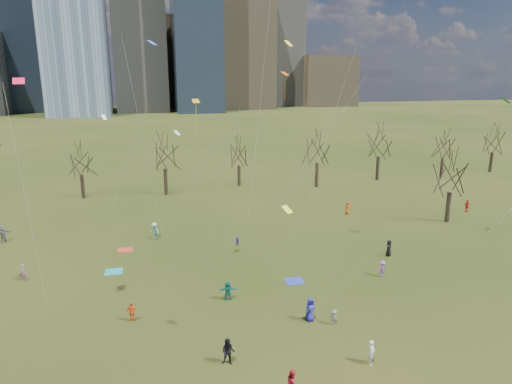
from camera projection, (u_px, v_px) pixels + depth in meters
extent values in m
plane|color=black|center=(296.00, 323.00, 33.64)|extent=(500.00, 500.00, 0.00)
cube|color=slate|center=(137.00, 8.00, 212.15)|extent=(24.00, 24.00, 95.00)
cube|color=#726347|center=(244.00, 38.00, 237.05)|extent=(28.00, 28.00, 72.00)
cube|color=#384C66|center=(27.00, 42.00, 217.60)|extent=(25.00, 25.00, 65.00)
cube|color=slate|center=(281.00, 54.00, 258.84)|extent=(22.00, 22.00, 58.00)
cube|color=#726347|center=(164.00, 63.00, 253.98)|extent=(30.00, 30.00, 48.00)
cube|color=#726347|center=(324.00, 81.00, 263.87)|extent=(30.00, 28.00, 28.00)
cylinder|color=black|center=(83.00, 186.00, 67.13)|extent=(0.52, 0.52, 3.60)
cylinder|color=black|center=(166.00, 182.00, 68.99)|extent=(0.54, 0.54, 4.05)
cylinder|color=black|center=(239.00, 176.00, 74.75)|extent=(0.51, 0.51, 3.38)
cylinder|color=black|center=(317.00, 175.00, 73.78)|extent=(0.54, 0.54, 3.96)
cylinder|color=black|center=(378.00, 168.00, 78.50)|extent=(0.54, 0.54, 4.14)
cylinder|color=black|center=(442.00, 168.00, 80.50)|extent=(0.52, 0.52, 3.51)
cylinder|color=black|center=(491.00, 162.00, 85.21)|extent=(0.53, 0.53, 3.74)
cylinder|color=black|center=(448.00, 207.00, 56.24)|extent=(0.53, 0.53, 3.83)
cube|color=teal|center=(114.00, 272.00, 42.39)|extent=(1.60, 1.50, 0.03)
cube|color=#2333A6|center=(294.00, 281.00, 40.46)|extent=(1.60, 1.50, 0.03)
cube|color=#B73124|center=(125.00, 250.00, 47.63)|extent=(1.60, 1.50, 0.03)
imported|color=#28249F|center=(310.00, 309.00, 33.75)|extent=(0.99, 0.74, 1.85)
imported|color=white|center=(372.00, 352.00, 28.73)|extent=(0.65, 0.72, 1.65)
imported|color=red|center=(293.00, 383.00, 25.86)|extent=(0.87, 0.98, 1.68)
imported|color=slate|center=(334.00, 317.00, 33.35)|extent=(0.76, 0.87, 1.17)
imported|color=#E95319|center=(132.00, 312.00, 33.74)|extent=(0.93, 0.51, 1.51)
imported|color=#1A7868|center=(228.00, 290.00, 36.92)|extent=(1.59, 0.72, 1.65)
imported|color=black|center=(389.00, 248.00, 45.91)|extent=(0.84, 0.97, 1.67)
imported|color=#9F4F97|center=(23.00, 272.00, 40.44)|extent=(0.40, 0.58, 1.56)
imported|color=#2C25A1|center=(237.00, 241.00, 48.74)|extent=(0.55, 0.57, 0.93)
imported|color=silver|center=(155.00, 230.00, 50.92)|extent=(1.30, 1.31, 1.81)
imported|color=red|center=(467.00, 206.00, 60.61)|extent=(1.03, 0.53, 1.68)
imported|color=slate|center=(3.00, 234.00, 49.65)|extent=(1.53, 1.71, 1.89)
imported|color=#D45B17|center=(348.00, 208.00, 59.70)|extent=(0.76, 0.95, 1.70)
imported|color=#186E48|center=(156.00, 233.00, 50.54)|extent=(0.42, 0.58, 1.49)
imported|color=black|center=(228.00, 352.00, 28.68)|extent=(1.04, 0.94, 1.76)
imported|color=#8C4C99|center=(382.00, 269.00, 41.23)|extent=(1.04, 0.68, 1.52)
plane|color=orange|center=(196.00, 101.00, 37.95)|extent=(0.84, 0.79, 0.30)
cylinder|color=silver|center=(217.00, 197.00, 35.59)|extent=(1.73, 9.29, 14.26)
cylinder|color=orange|center=(196.00, 120.00, 38.35)|extent=(0.04, 0.04, 2.70)
plane|color=#F8FF28|center=(289.00, 43.00, 35.96)|extent=(0.92, 0.87, 0.46)
cylinder|color=silver|center=(316.00, 171.00, 34.20)|extent=(1.60, 9.19, 18.78)
cylinder|color=silver|center=(263.00, 70.00, 46.01)|extent=(1.31, 8.13, 33.58)
plane|color=green|center=(505.00, 100.00, 44.91)|extent=(1.07, 1.22, 0.63)
plane|color=blue|center=(152.00, 43.00, 43.30)|extent=(1.22, 1.23, 0.44)
cylinder|color=silver|center=(145.00, 152.00, 40.94)|extent=(2.55, 9.57, 19.32)
plane|color=orange|center=(285.00, 74.00, 56.20)|extent=(1.36, 1.33, 0.46)
cylinder|color=silver|center=(322.00, 144.00, 55.24)|extent=(6.98, 8.23, 16.50)
cylinder|color=orange|center=(285.00, 89.00, 56.65)|extent=(0.04, 0.04, 3.00)
plane|color=#EBFB27|center=(287.00, 209.00, 28.45)|extent=(0.92, 0.88, 0.38)
cylinder|color=silver|center=(329.00, 293.00, 26.47)|extent=(2.92, 7.18, 8.25)
plane|color=#F51B4C|center=(19.00, 81.00, 28.63)|extent=(1.13, 1.07, 0.39)
cylinder|color=silver|center=(29.00, 213.00, 28.40)|extent=(0.31, 4.86, 16.01)
plane|color=white|center=(104.00, 117.00, 54.14)|extent=(0.84, 0.80, 0.57)
cylinder|color=silver|center=(125.00, 170.00, 52.20)|extent=(4.15, 8.26, 11.46)
plane|color=white|center=(177.00, 133.00, 59.28)|extent=(1.16, 1.18, 0.56)
cylinder|color=silver|center=(201.00, 169.00, 58.99)|extent=(5.45, 4.42, 9.03)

